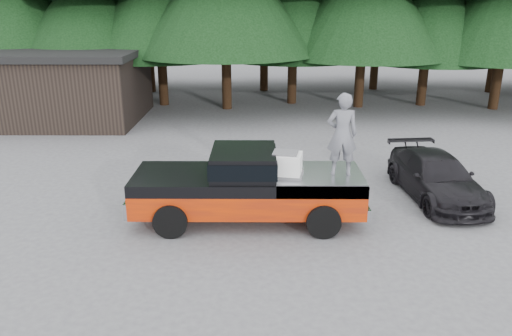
{
  "coord_description": "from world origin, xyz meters",
  "views": [
    {
      "loc": [
        0.65,
        -11.43,
        5.53
      ],
      "look_at": [
        0.6,
        0.0,
        1.62
      ],
      "focal_mm": 35.0,
      "sensor_mm": 36.0,
      "label": 1
    }
  ],
  "objects_px": {
    "pickup_truck": "(248,196)",
    "parked_car": "(436,177)",
    "man_on_bed": "(342,134)",
    "utility_building": "(54,85)",
    "air_compressor": "(285,165)"
  },
  "relations": [
    {
      "from": "pickup_truck",
      "to": "parked_car",
      "type": "relative_size",
      "value": 1.38
    },
    {
      "from": "parked_car",
      "to": "utility_building",
      "type": "height_order",
      "value": "utility_building"
    },
    {
      "from": "man_on_bed",
      "to": "air_compressor",
      "type": "bearing_deg",
      "value": 6.68
    },
    {
      "from": "parked_car",
      "to": "man_on_bed",
      "type": "bearing_deg",
      "value": -156.21
    },
    {
      "from": "pickup_truck",
      "to": "parked_car",
      "type": "height_order",
      "value": "pickup_truck"
    },
    {
      "from": "pickup_truck",
      "to": "utility_building",
      "type": "height_order",
      "value": "utility_building"
    },
    {
      "from": "pickup_truck",
      "to": "air_compressor",
      "type": "height_order",
      "value": "air_compressor"
    },
    {
      "from": "pickup_truck",
      "to": "man_on_bed",
      "type": "relative_size",
      "value": 2.91
    },
    {
      "from": "pickup_truck",
      "to": "utility_building",
      "type": "xyz_separation_m",
      "value": [
        -9.38,
        11.47,
        1.0
      ]
    },
    {
      "from": "man_on_bed",
      "to": "parked_car",
      "type": "bearing_deg",
      "value": -148.03
    },
    {
      "from": "utility_building",
      "to": "man_on_bed",
      "type": "bearing_deg",
      "value": -44.74
    },
    {
      "from": "parked_car",
      "to": "utility_building",
      "type": "distance_m",
      "value": 17.81
    },
    {
      "from": "pickup_truck",
      "to": "air_compressor",
      "type": "xyz_separation_m",
      "value": [
        0.94,
        -0.23,
        0.94
      ]
    },
    {
      "from": "pickup_truck",
      "to": "man_on_bed",
      "type": "xyz_separation_m",
      "value": [
        2.33,
        -0.13,
        1.7
      ]
    },
    {
      "from": "air_compressor",
      "to": "utility_building",
      "type": "distance_m",
      "value": 15.6
    }
  ]
}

